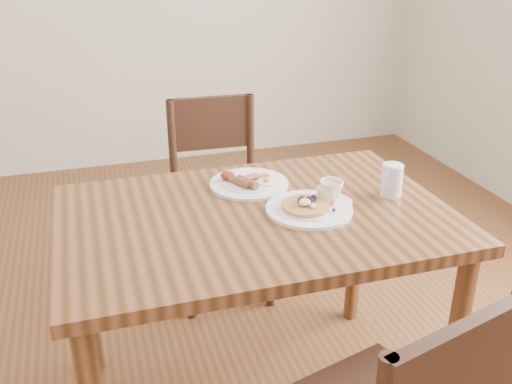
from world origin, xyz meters
TOP-DOWN VIEW (x-y plane):
  - dining_table at (0.00, 0.00)m, footprint 1.20×0.80m
  - chair_far at (0.06, 0.77)m, footprint 0.44×0.44m
  - pancake_plate at (0.17, -0.04)m, footprint 0.27×0.27m
  - breakfast_plate at (0.04, 0.21)m, footprint 0.27×0.27m
  - teacup_saucer at (0.25, -0.01)m, footprint 0.14×0.14m
  - water_glass at (0.46, -0.01)m, footprint 0.07×0.07m

SIDE VIEW (x-z plane):
  - chair_far at x=0.06m, z-range 0.05..0.93m
  - dining_table at x=0.00m, z-range 0.28..1.03m
  - breakfast_plate at x=0.04m, z-range 0.74..0.78m
  - pancake_plate at x=0.17m, z-range 0.74..0.79m
  - teacup_saucer at x=0.25m, z-range 0.74..0.82m
  - water_glass at x=0.46m, z-range 0.75..0.86m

